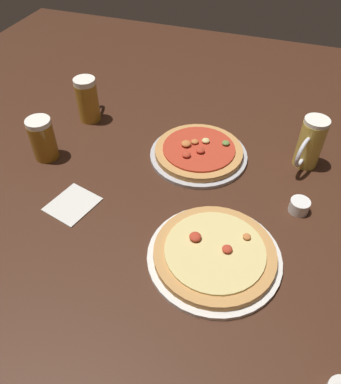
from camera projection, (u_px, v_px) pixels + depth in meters
The scene contains 8 objects.
ground_plane at pixel (170, 201), 1.10m from camera, with size 2.40×2.40×0.03m, color #3D2114.
pizza_plate_near at pixel (214, 254), 0.92m from camera, with size 0.33×0.33×0.05m.
pizza_plate_far at pixel (199, 152), 1.20m from camera, with size 0.31×0.31×0.05m.
beer_mug_dark at pixel (42, 138), 1.17m from camera, with size 0.11×0.10×0.14m.
beer_mug_amber at pixel (310, 143), 1.13m from camera, with size 0.07×0.13×0.16m.
beer_mug_pale at pixel (88, 99), 1.32m from camera, with size 0.08×0.13×0.16m.
ramekin_butter at pixel (299, 206), 1.03m from camera, with size 0.05×0.05×0.04m, color white.
napkin_folded at pixel (72, 204), 1.06m from camera, with size 0.11×0.13×0.01m, color silver.
Camera 1 is at (0.25, -0.72, 0.77)m, focal length 35.57 mm.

